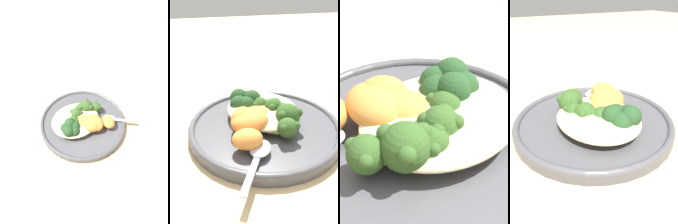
# 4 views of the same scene
# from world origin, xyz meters

# --- Properties ---
(ground_plane) EXTENTS (4.00, 4.00, 0.00)m
(ground_plane) POSITION_xyz_m (0.00, 0.00, 0.00)
(ground_plane) COLOR #D6B784
(plate) EXTENTS (0.28, 0.28, 0.02)m
(plate) POSITION_xyz_m (0.00, -0.01, 0.01)
(plate) COLOR #4C4C51
(plate) RESTS_ON ground_plane
(quinoa_mound) EXTENTS (0.16, 0.13, 0.02)m
(quinoa_mound) POSITION_xyz_m (-0.02, -0.01, 0.03)
(quinoa_mound) COLOR beige
(quinoa_mound) RESTS_ON plate
(broccoli_stalk_0) EXTENTS (0.07, 0.08, 0.03)m
(broccoli_stalk_0) POSITION_xyz_m (0.05, -0.01, 0.04)
(broccoli_stalk_0) COLOR #9EBC66
(broccoli_stalk_0) RESTS_ON plate
(broccoli_stalk_1) EXTENTS (0.05, 0.10, 0.04)m
(broccoli_stalk_1) POSITION_xyz_m (0.03, 0.01, 0.04)
(broccoli_stalk_1) COLOR #9EBC66
(broccoli_stalk_1) RESTS_ON plate
(broccoli_stalk_2) EXTENTS (0.05, 0.10, 0.03)m
(broccoli_stalk_2) POSITION_xyz_m (0.01, 0.01, 0.04)
(broccoli_stalk_2) COLOR #9EBC66
(broccoli_stalk_2) RESTS_ON plate
(broccoli_stalk_3) EXTENTS (0.08, 0.08, 0.04)m
(broccoli_stalk_3) POSITION_xyz_m (-0.00, -0.00, 0.04)
(broccoli_stalk_3) COLOR #9EBC66
(broccoli_stalk_3) RESTS_ON plate
(broccoli_stalk_4) EXTENTS (0.09, 0.06, 0.03)m
(broccoli_stalk_4) POSITION_xyz_m (-0.02, -0.02, 0.04)
(broccoli_stalk_4) COLOR #9EBC66
(broccoli_stalk_4) RESTS_ON plate
(sweet_potato_chunk_0) EXTENTS (0.06, 0.07, 0.04)m
(sweet_potato_chunk_0) POSITION_xyz_m (0.02, -0.05, 0.04)
(sweet_potato_chunk_0) COLOR orange
(sweet_potato_chunk_0) RESTS_ON plate
(sweet_potato_chunk_1) EXTENTS (0.07, 0.07, 0.03)m
(sweet_potato_chunk_1) POSITION_xyz_m (0.00, -0.03, 0.04)
(sweet_potato_chunk_1) COLOR orange
(sweet_potato_chunk_1) RESTS_ON plate
(sweet_potato_chunk_2) EXTENTS (0.06, 0.06, 0.04)m
(sweet_potato_chunk_2) POSITION_xyz_m (0.01, -0.06, 0.04)
(sweet_potato_chunk_2) COLOR orange
(sweet_potato_chunk_2) RESTS_ON plate
(sweet_potato_chunk_3) EXTENTS (0.05, 0.05, 0.03)m
(sweet_potato_chunk_3) POSITION_xyz_m (0.06, -0.07, 0.04)
(sweet_potato_chunk_3) COLOR orange
(sweet_potato_chunk_3) RESTS_ON plate
(kale_tuft) EXTENTS (0.06, 0.06, 0.04)m
(kale_tuft) POSITION_xyz_m (-0.05, -0.03, 0.04)
(kale_tuft) COLOR #234723
(kale_tuft) RESTS_ON plate
(spoon) EXTENTS (0.10, 0.08, 0.01)m
(spoon) POSITION_xyz_m (0.08, -0.06, 0.03)
(spoon) COLOR #B7B7BC
(spoon) RESTS_ON plate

